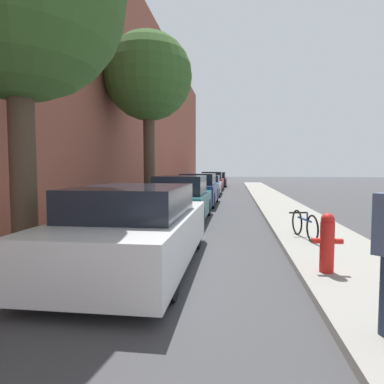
{
  "coord_description": "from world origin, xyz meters",
  "views": [
    {
      "loc": [
        0.91,
        1.42,
        1.7
      ],
      "look_at": [
        -0.42,
        11.67,
        1.0
      ],
      "focal_mm": 31.41,
      "sensor_mm": 36.0,
      "label": 1
    }
  ],
  "objects": [
    {
      "name": "bicycle",
      "position": [
        2.47,
        9.27,
        0.43
      ],
      "size": [
        0.45,
        1.46,
        0.61
      ],
      "rotation": [
        0.0,
        0.0,
        0.19
      ],
      "color": "black",
      "rests_on": "sidewalk_right"
    },
    {
      "name": "parked_car_navy",
      "position": [
        -0.82,
        17.22,
        0.71
      ],
      "size": [
        1.7,
        4.49,
        1.49
      ],
      "color": "black",
      "rests_on": "ground"
    },
    {
      "name": "sidewalk_left",
      "position": [
        -2.9,
        16.0,
        0.06
      ],
      "size": [
        2.0,
        52.0,
        0.12
      ],
      "color": "gray",
      "rests_on": "ground"
    },
    {
      "name": "parked_car_silver",
      "position": [
        -0.89,
        23.17,
        0.62
      ],
      "size": [
        1.69,
        4.11,
        1.3
      ],
      "color": "black",
      "rests_on": "ground"
    },
    {
      "name": "parked_car_black",
      "position": [
        -0.82,
        33.98,
        0.66
      ],
      "size": [
        1.69,
        4.08,
        1.41
      ],
      "color": "black",
      "rests_on": "ground"
    },
    {
      "name": "street_tree_far",
      "position": [
        -2.37,
        13.96,
        5.12
      ],
      "size": [
        3.29,
        3.29,
        6.71
      ],
      "color": "#4C3A2B",
      "rests_on": "sidewalk_left"
    },
    {
      "name": "parked_car_white",
      "position": [
        -0.79,
        7.0,
        0.68
      ],
      "size": [
        1.92,
        4.64,
        1.42
      ],
      "color": "black",
      "rests_on": "ground"
    },
    {
      "name": "fire_hydrant",
      "position": [
        2.31,
        6.71,
        0.59
      ],
      "size": [
        0.46,
        0.21,
        0.92
      ],
      "color": "red",
      "rests_on": "sidewalk_right"
    },
    {
      "name": "parked_car_red",
      "position": [
        -0.97,
        28.77,
        0.69
      ],
      "size": [
        1.74,
        4.25,
        1.48
      ],
      "color": "black",
      "rests_on": "ground"
    },
    {
      "name": "sidewalk_right",
      "position": [
        2.9,
        16.0,
        0.06
      ],
      "size": [
        2.0,
        52.0,
        0.12
      ],
      "color": "gray",
      "rests_on": "ground"
    },
    {
      "name": "ground_plane",
      "position": [
        0.0,
        16.0,
        0.0
      ],
      "size": [
        120.0,
        120.0,
        0.0
      ],
      "primitive_type": "plane",
      "color": "#3D3D3F"
    },
    {
      "name": "parked_car_teal",
      "position": [
        -0.86,
        12.33,
        0.69
      ],
      "size": [
        1.71,
        3.95,
        1.48
      ],
      "color": "black",
      "rests_on": "ground"
    },
    {
      "name": "building_facade_left",
      "position": [
        -4.25,
        16.0,
        5.28
      ],
      "size": [
        0.7,
        52.0,
        10.55
      ],
      "color": "brown",
      "rests_on": "ground"
    }
  ]
}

